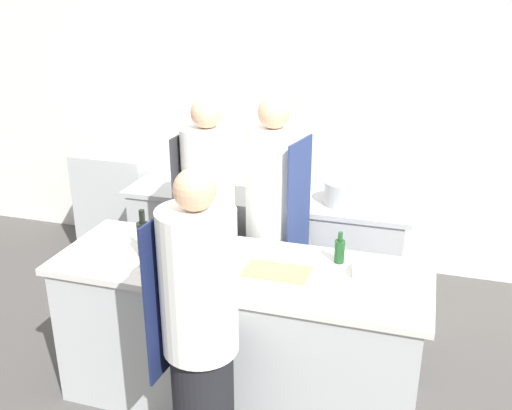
% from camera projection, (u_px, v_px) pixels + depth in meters
% --- Properties ---
extents(ground_plane, '(16.00, 16.00, 0.00)m').
position_uv_depth(ground_plane, '(240.00, 395.00, 3.69)').
color(ground_plane, '#4C4947').
extents(wall_back, '(8.00, 0.06, 2.80)m').
position_uv_depth(wall_back, '(314.00, 114.00, 5.08)').
color(wall_back, silver).
rests_on(wall_back, ground_plane).
extents(prep_counter, '(2.23, 0.79, 0.94)m').
position_uv_depth(prep_counter, '(239.00, 333.00, 3.52)').
color(prep_counter, '#B7BABC').
rests_on(prep_counter, ground_plane).
extents(pass_counter, '(2.26, 0.64, 0.94)m').
position_uv_depth(pass_counter, '(266.00, 247.00, 4.66)').
color(pass_counter, '#B7BABC').
rests_on(pass_counter, ground_plane).
extents(oven_range, '(0.70, 0.72, 1.04)m').
position_uv_depth(oven_range, '(126.00, 202.00, 5.50)').
color(oven_range, '#B7BABC').
rests_on(oven_range, ground_plane).
extents(chef_at_prep_near, '(0.40, 0.38, 1.73)m').
position_uv_depth(chef_at_prep_near, '(200.00, 336.00, 2.80)').
color(chef_at_prep_near, black).
rests_on(chef_at_prep_near, ground_plane).
extents(chef_at_stove, '(0.42, 0.40, 1.82)m').
position_uv_depth(chef_at_stove, '(273.00, 225.00, 3.98)').
color(chef_at_stove, black).
rests_on(chef_at_stove, ground_plane).
extents(chef_at_pass_far, '(0.39, 0.37, 1.79)m').
position_uv_depth(chef_at_pass_far, '(209.00, 222.00, 4.07)').
color(chef_at_pass_far, black).
rests_on(chef_at_pass_far, ground_plane).
extents(bottle_olive_oil, '(0.08, 0.08, 0.30)m').
position_uv_depth(bottle_olive_oil, '(144.00, 238.00, 3.43)').
color(bottle_olive_oil, black).
rests_on(bottle_olive_oil, prep_counter).
extents(bottle_vinegar, '(0.06, 0.06, 0.31)m').
position_uv_depth(bottle_vinegar, '(218.00, 253.00, 3.23)').
color(bottle_vinegar, '#5B2319').
rests_on(bottle_vinegar, prep_counter).
extents(bottle_wine, '(0.06, 0.06, 0.20)m').
position_uv_depth(bottle_wine, '(340.00, 250.00, 3.35)').
color(bottle_wine, '#19471E').
rests_on(bottle_wine, prep_counter).
extents(bowl_mixing_large, '(0.28, 0.28, 0.07)m').
position_uv_depth(bowl_mixing_large, '(377.00, 272.00, 3.20)').
color(bowl_mixing_large, white).
rests_on(bowl_mixing_large, prep_counter).
extents(bowl_prep_small, '(0.26, 0.26, 0.08)m').
position_uv_depth(bowl_prep_small, '(216.00, 242.00, 3.56)').
color(bowl_prep_small, '#B7BABC').
rests_on(bowl_prep_small, prep_counter).
extents(cup, '(0.09, 0.09, 0.09)m').
position_uv_depth(cup, '(165.00, 248.00, 3.46)').
color(cup, '#B2382D').
rests_on(cup, prep_counter).
extents(cutting_board, '(0.38, 0.21, 0.01)m').
position_uv_depth(cutting_board, '(277.00, 271.00, 3.26)').
color(cutting_board, tan).
rests_on(cutting_board, prep_counter).
extents(stockpot, '(0.31, 0.31, 0.18)m').
position_uv_depth(stockpot, '(345.00, 193.00, 4.24)').
color(stockpot, '#B7BABC').
rests_on(stockpot, pass_counter).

